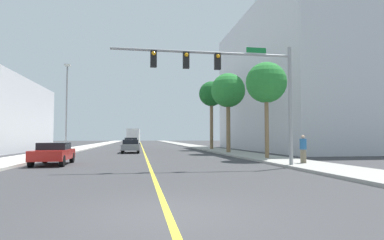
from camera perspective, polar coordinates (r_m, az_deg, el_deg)
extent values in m
plane|color=#38383A|center=(48.82, -8.93, -4.96)|extent=(192.00, 192.00, 0.00)
cube|color=beige|center=(49.48, -19.06, -4.72)|extent=(3.26, 168.00, 0.15)
cube|color=#9E9B93|center=(49.70, 1.16, -4.88)|extent=(3.26, 168.00, 0.15)
cube|color=yellow|center=(48.82, -8.93, -4.96)|extent=(0.16, 144.00, 0.01)
cube|color=silver|center=(42.90, 18.68, 6.46)|extent=(13.96, 26.35, 17.25)
cylinder|color=gray|center=(17.87, 17.29, 2.54)|extent=(0.20, 0.20, 6.37)
cylinder|color=gray|center=(16.78, 2.20, 12.07)|extent=(9.49, 0.14, 0.14)
cube|color=black|center=(16.83, 4.61, 10.45)|extent=(0.32, 0.24, 0.84)
sphere|color=orange|center=(16.76, 4.73, 11.39)|extent=(0.20, 0.20, 0.20)
cube|color=black|center=(16.51, -1.08, 10.71)|extent=(0.32, 0.24, 0.84)
sphere|color=orange|center=(16.44, -1.00, 11.67)|extent=(0.20, 0.20, 0.20)
cube|color=black|center=(16.35, -6.95, 10.87)|extent=(0.32, 0.24, 0.84)
sphere|color=orange|center=(16.28, -6.92, 11.84)|extent=(0.20, 0.20, 0.20)
cube|color=#147233|center=(17.64, 11.50, 12.22)|extent=(1.10, 0.04, 0.28)
cylinder|color=gray|center=(33.05, -21.70, 1.83)|extent=(0.16, 0.16, 8.36)
cube|color=beige|center=(33.68, -21.55, 9.19)|extent=(0.56, 0.28, 0.20)
cylinder|color=brown|center=(23.11, 13.30, 0.01)|extent=(0.29, 0.29, 5.38)
sphere|color=#287F33|center=(23.41, 13.22, 6.60)|extent=(2.91, 2.91, 2.91)
cone|color=#287F33|center=(23.58, 15.31, 6.07)|extent=(0.66, 1.65, 1.43)
cone|color=#287F33|center=(24.22, 12.85, 5.79)|extent=(1.42, 0.69, 1.58)
cone|color=#287F33|center=(23.60, 11.16, 6.01)|extent=(0.98, 1.11, 1.40)
cone|color=#287F33|center=(22.60, 12.28, 6.42)|extent=(1.23, 1.38, 1.34)
cone|color=#287F33|center=(22.81, 14.86, 6.37)|extent=(1.18, 0.80, 1.46)
cylinder|color=brown|center=(31.21, 6.55, -0.19)|extent=(0.40, 0.40, 6.09)
sphere|color=#287F33|center=(31.51, 6.52, 5.35)|extent=(3.36, 3.36, 3.36)
cone|color=#287F33|center=(31.68, 8.32, 4.95)|extent=(0.58, 1.80, 1.45)
cone|color=#287F33|center=(32.48, 6.63, 4.74)|extent=(1.45, 0.85, 1.53)
cone|color=#287F33|center=(32.29, 5.45, 4.78)|extent=(1.83, 1.05, 1.65)
cone|color=#287F33|center=(31.13, 4.79, 5.07)|extent=(0.57, 1.58, 1.73)
cone|color=#287F33|center=(30.55, 5.86, 5.23)|extent=(1.44, 1.23, 1.64)
cone|color=#287F33|center=(30.78, 7.84, 5.18)|extent=(1.41, 0.98, 1.93)
cylinder|color=brown|center=(39.72, 3.54, -0.21)|extent=(0.41, 0.41, 6.93)
sphere|color=#195B23|center=(40.04, 3.52, 4.75)|extent=(3.13, 3.13, 3.13)
cone|color=#195B23|center=(40.39, 4.75, 4.40)|extent=(0.66, 1.71, 1.32)
cone|color=#195B23|center=(40.90, 3.92, 4.30)|extent=(1.59, 1.25, 1.37)
cone|color=#195B23|center=(40.65, 2.54, 4.34)|extent=(1.42, 1.19, 1.36)
cone|color=#195B23|center=(39.71, 2.24, 4.52)|extent=(0.57, 1.50, 1.28)
cone|color=#195B23|center=(39.19, 2.89, 4.62)|extent=(1.45, 1.36, 1.63)
cone|color=#195B23|center=(39.23, 4.25, 4.62)|extent=(1.47, 0.83, 1.64)
cube|color=#BCBCC1|center=(41.37, -10.93, -4.37)|extent=(1.74, 4.49, 0.69)
cube|color=black|center=(41.19, -10.93, -3.52)|extent=(1.53, 2.12, 0.54)
cylinder|color=black|center=(43.10, -11.91, -4.76)|extent=(0.22, 0.64, 0.64)
cylinder|color=black|center=(43.06, -9.86, -4.78)|extent=(0.22, 0.64, 0.64)
cylinder|color=black|center=(39.71, -12.10, -4.91)|extent=(0.22, 0.64, 0.64)
cylinder|color=black|center=(39.67, -9.88, -4.93)|extent=(0.22, 0.64, 0.64)
cube|color=red|center=(20.34, -23.73, -5.71)|extent=(1.86, 3.93, 0.57)
cube|color=black|center=(20.51, -23.57, -4.32)|extent=(1.61, 1.80, 0.41)
cylinder|color=black|center=(18.82, -22.34, -6.84)|extent=(0.23, 0.64, 0.64)
cylinder|color=black|center=(19.21, -27.05, -6.65)|extent=(0.23, 0.64, 0.64)
cylinder|color=black|center=(21.57, -20.81, -6.36)|extent=(0.23, 0.64, 0.64)
cylinder|color=black|center=(21.91, -24.95, -6.22)|extent=(0.23, 0.64, 0.64)
cube|color=slate|center=(33.44, -11.01, -4.77)|extent=(1.81, 4.61, 0.59)
cube|color=black|center=(33.37, -11.01, -3.88)|extent=(1.57, 2.33, 0.45)
cylinder|color=black|center=(35.20, -12.26, -5.15)|extent=(0.23, 0.64, 0.64)
cylinder|color=black|center=(35.19, -9.71, -5.17)|extent=(0.23, 0.64, 0.64)
cylinder|color=black|center=(31.72, -12.47, -5.38)|extent=(0.23, 0.64, 0.64)
cylinder|color=black|center=(31.70, -9.64, -5.41)|extent=(0.23, 0.64, 0.64)
cube|color=silver|center=(68.79, -10.35, -3.36)|extent=(2.47, 2.51, 1.60)
cube|color=silver|center=(64.43, -10.51, -2.84)|extent=(2.59, 6.35, 2.80)
cylinder|color=black|center=(68.85, -11.23, -4.01)|extent=(0.31, 0.91, 0.90)
cylinder|color=black|center=(68.76, -9.48, -4.03)|extent=(0.31, 0.91, 0.90)
cylinder|color=black|center=(62.94, -11.54, -4.10)|extent=(0.31, 0.91, 0.90)
cylinder|color=black|center=(62.84, -9.63, -4.12)|extent=(0.31, 0.91, 0.90)
cylinder|color=#726651|center=(19.18, 19.42, -6.18)|extent=(0.32, 0.32, 0.77)
cylinder|color=#26598C|center=(19.16, 19.39, -4.11)|extent=(0.38, 0.38, 0.61)
sphere|color=tan|center=(19.15, 19.36, -2.89)|extent=(0.21, 0.21, 0.21)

